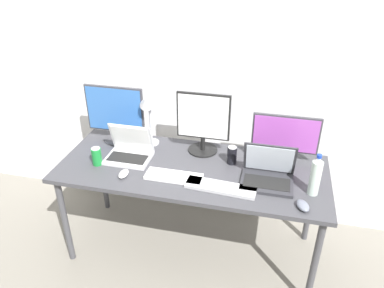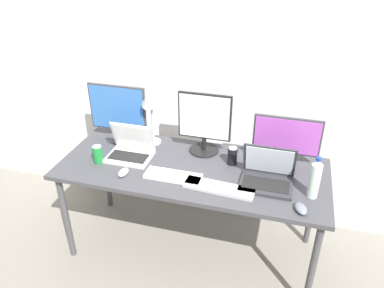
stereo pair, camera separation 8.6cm
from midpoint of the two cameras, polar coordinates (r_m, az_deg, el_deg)
name	(u,v)px [view 1 (the left image)]	position (r m, az deg, el deg)	size (l,w,h in m)	color
ground_plane	(192,247)	(3.01, -0.85, -15.47)	(16.00, 16.00, 0.00)	gray
wall_back	(211,61)	(2.83, 1.96, 12.51)	(7.00, 0.08, 2.60)	silver
work_desk	(192,174)	(2.57, -0.96, -4.67)	(1.81, 0.74, 0.74)	#424247
monitor_left	(115,113)	(2.84, -12.50, 4.59)	(0.44, 0.21, 0.43)	#38383D
monitor_center	(203,122)	(2.62, 0.77, 3.36)	(0.38, 0.21, 0.44)	black
monitor_right	(285,137)	(2.59, 13.08, 1.04)	(0.45, 0.17, 0.34)	#38383D
laptop_silver	(130,150)	(2.66, -10.40, -0.97)	(0.31, 0.23, 0.24)	silver
laptop_secondary	(268,173)	(2.41, 10.47, -4.41)	(0.33, 0.26, 0.26)	#2D2D33
keyboard_main	(174,177)	(2.43, -3.81, -4.98)	(0.37, 0.13, 0.02)	white
keyboard_aux	(221,187)	(2.33, 3.32, -6.62)	(0.44, 0.12, 0.02)	#B2B2B7
mouse_by_keyboard	(124,174)	(2.49, -11.37, -4.48)	(0.06, 0.10, 0.03)	silver
mouse_by_laptop	(303,206)	(2.25, 15.48, -9.05)	(0.06, 0.11, 0.04)	slate
water_bottle	(316,176)	(2.33, 17.31, -4.69)	(0.07, 0.07, 0.27)	silver
soda_can_near_keyboard	(232,155)	(2.56, 5.15, -1.71)	(0.07, 0.07, 0.13)	black
soda_can_by_laptop	(97,156)	(2.63, -15.24, -1.83)	(0.07, 0.07, 0.13)	#197F33
desk_lamp	(148,112)	(2.68, -7.68, 4.91)	(0.11, 0.18, 0.42)	#B7B7BC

